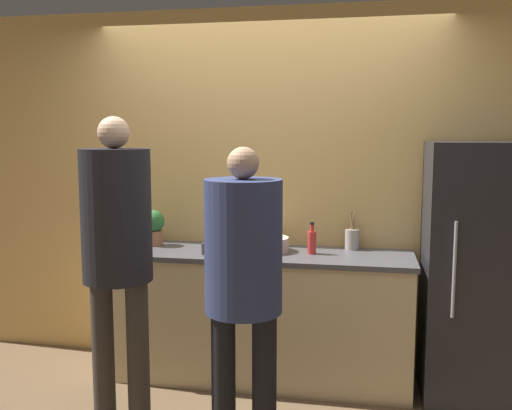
# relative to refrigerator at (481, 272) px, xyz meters

# --- Properties ---
(ground_plane) EXTENTS (14.00, 14.00, 0.00)m
(ground_plane) POSITION_rel_refrigerator_xyz_m (-1.43, -0.32, -0.83)
(ground_plane) COLOR brown
(wall_back) EXTENTS (5.20, 0.06, 2.60)m
(wall_back) POSITION_rel_refrigerator_xyz_m (-1.43, 0.32, 0.47)
(wall_back) COLOR #E0B266
(wall_back) RESTS_ON ground_plane
(counter) EXTENTS (2.06, 0.62, 0.90)m
(counter) POSITION_rel_refrigerator_xyz_m (-1.43, 0.03, -0.38)
(counter) COLOR beige
(counter) RESTS_ON ground_plane
(refrigerator) EXTENTS (0.71, 0.63, 1.66)m
(refrigerator) POSITION_rel_refrigerator_xyz_m (0.00, 0.00, 0.00)
(refrigerator) COLOR #232328
(refrigerator) RESTS_ON ground_plane
(person_left) EXTENTS (0.40, 0.40, 1.81)m
(person_left) POSITION_rel_refrigerator_xyz_m (-2.14, -0.76, 0.28)
(person_left) COLOR #38332D
(person_left) RESTS_ON ground_plane
(person_center) EXTENTS (0.40, 0.40, 1.65)m
(person_center) POSITION_rel_refrigerator_xyz_m (-1.35, -0.95, 0.18)
(person_center) COLOR black
(person_center) RESTS_ON ground_plane
(fruit_bowl) EXTENTS (0.30, 0.30, 0.14)m
(fruit_bowl) POSITION_rel_refrigerator_xyz_m (-1.39, 0.05, 0.12)
(fruit_bowl) COLOR beige
(fruit_bowl) RESTS_ON counter
(utensil_crock) EXTENTS (0.10, 0.10, 0.27)m
(utensil_crock) POSITION_rel_refrigerator_xyz_m (-0.82, 0.22, 0.15)
(utensil_crock) COLOR #ADA393
(utensil_crock) RESTS_ON counter
(bottle_red) EXTENTS (0.06, 0.06, 0.22)m
(bottle_red) POSITION_rel_refrigerator_xyz_m (-1.09, 0.02, 0.16)
(bottle_red) COLOR red
(bottle_red) RESTS_ON counter
(cup_black) EXTENTS (0.08, 0.08, 0.08)m
(cup_black) POSITION_rel_refrigerator_xyz_m (-1.78, -0.13, 0.11)
(cup_black) COLOR #28282D
(cup_black) RESTS_ON counter
(potted_plant) EXTENTS (0.16, 0.16, 0.26)m
(potted_plant) POSITION_rel_refrigerator_xyz_m (-2.25, 0.10, 0.21)
(potted_plant) COLOR #9E6042
(potted_plant) RESTS_ON counter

